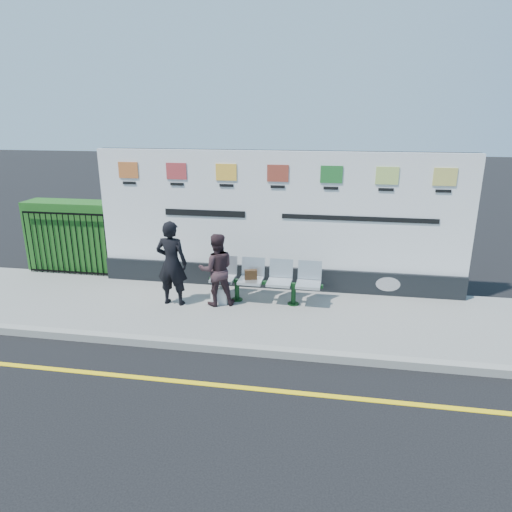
{
  "coord_description": "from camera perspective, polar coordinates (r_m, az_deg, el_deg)",
  "views": [
    {
      "loc": [
        1.64,
        -5.7,
        3.87
      ],
      "look_at": [
        0.26,
        2.5,
        1.25
      ],
      "focal_mm": 32.0,
      "sensor_mm": 36.0,
      "label": 1
    }
  ],
  "objects": [
    {
      "name": "yellow_line",
      "position": [
        7.08,
        -5.63,
        -15.7
      ],
      "size": [
        14.0,
        0.1,
        0.01
      ],
      "primitive_type": "cube",
      "color": "yellow",
      "rests_on": "ground"
    },
    {
      "name": "woman_right",
      "position": [
        9.18,
        -4.95,
        -1.71
      ],
      "size": [
        0.87,
        0.77,
        1.49
      ],
      "primitive_type": "imported",
      "rotation": [
        0.0,
        0.0,
        3.47
      ],
      "color": "#322024",
      "rests_on": "pavement"
    },
    {
      "name": "pavement",
      "position": [
        9.19,
        -1.58,
        -7.01
      ],
      "size": [
        14.0,
        3.0,
        0.12
      ],
      "primitive_type": "cube",
      "color": "gray",
      "rests_on": "ground"
    },
    {
      "name": "handbag_brown",
      "position": [
        9.34,
        -0.66,
        -2.34
      ],
      "size": [
        0.27,
        0.17,
        0.2
      ],
      "primitive_type": "cube",
      "rotation": [
        0.0,
        0.0,
        0.27
      ],
      "color": "#311E0D",
      "rests_on": "bench"
    },
    {
      "name": "ground",
      "position": [
        7.08,
        -5.63,
        -15.73
      ],
      "size": [
        80.0,
        80.0,
        0.0
      ],
      "primitive_type": "plane",
      "color": "black"
    },
    {
      "name": "carrier_bag_white",
      "position": [
        9.43,
        -4.56,
        -4.9
      ],
      "size": [
        0.33,
        0.2,
        0.33
      ],
      "primitive_type": "cube",
      "color": "white",
      "rests_on": "pavement"
    },
    {
      "name": "bench",
      "position": [
        9.41,
        1.12,
        -4.41
      ],
      "size": [
        2.27,
        0.64,
        0.48
      ],
      "primitive_type": null,
      "rotation": [
        0.0,
        0.0,
        -0.02
      ],
      "color": "#B2B7BB",
      "rests_on": "pavement"
    },
    {
      "name": "railing",
      "position": [
        11.78,
        -22.66,
        1.45
      ],
      "size": [
        2.05,
        0.06,
        1.54
      ],
      "primitive_type": null,
      "color": "black",
      "rests_on": "pavement"
    },
    {
      "name": "kerb",
      "position": [
        7.88,
        -3.73,
        -11.4
      ],
      "size": [
        14.0,
        0.18,
        0.14
      ],
      "primitive_type": "cube",
      "color": "gray",
      "rests_on": "ground"
    },
    {
      "name": "woman_left",
      "position": [
        9.28,
        -10.49,
        -0.9
      ],
      "size": [
        0.65,
        0.45,
        1.74
      ],
      "primitive_type": "imported",
      "rotation": [
        0.0,
        0.0,
        3.09
      ],
      "color": "black",
      "rests_on": "pavement"
    },
    {
      "name": "hedge",
      "position": [
        12.13,
        -21.6,
        2.4
      ],
      "size": [
        2.35,
        0.7,
        1.7
      ],
      "primitive_type": "cube",
      "color": "#1E5519",
      "rests_on": "pavement"
    },
    {
      "name": "billboard",
      "position": [
        9.93,
        2.7,
        3.17
      ],
      "size": [
        8.0,
        0.3,
        3.0
      ],
      "color": "black",
      "rests_on": "pavement"
    }
  ]
}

